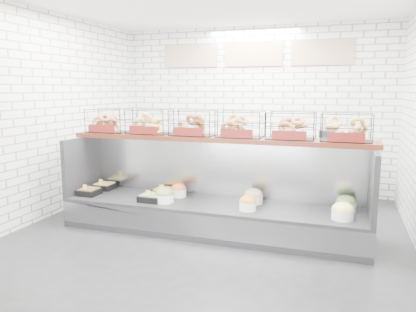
% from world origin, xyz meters
% --- Properties ---
extents(ground, '(5.50, 5.50, 0.00)m').
position_xyz_m(ground, '(0.00, 0.00, 0.00)').
color(ground, black).
rests_on(ground, ground).
extents(room_shell, '(5.02, 5.51, 3.01)m').
position_xyz_m(room_shell, '(0.00, 0.60, 2.06)').
color(room_shell, white).
rests_on(room_shell, ground).
extents(display_case, '(4.00, 0.90, 1.20)m').
position_xyz_m(display_case, '(0.01, 0.35, 0.32)').
color(display_case, black).
rests_on(display_case, ground).
extents(bagel_shelf, '(4.10, 0.50, 0.40)m').
position_xyz_m(bagel_shelf, '(0.01, 0.52, 1.39)').
color(bagel_shelf, '#3C140C').
rests_on(bagel_shelf, display_case).
extents(prep_counter, '(4.00, 0.60, 1.20)m').
position_xyz_m(prep_counter, '(-0.00, 2.43, 0.47)').
color(prep_counter, '#93969B').
rests_on(prep_counter, ground).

